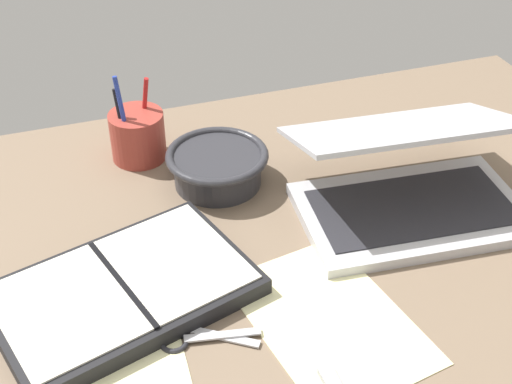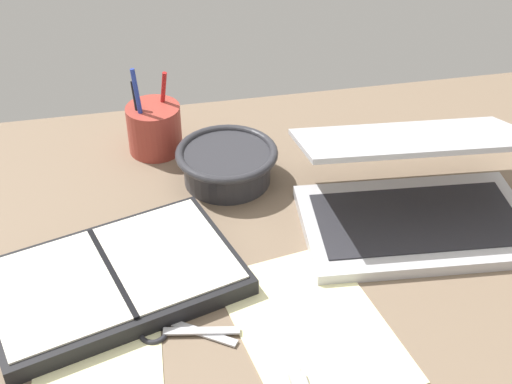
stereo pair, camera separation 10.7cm
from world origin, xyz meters
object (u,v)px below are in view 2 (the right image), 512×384
object	(u,v)px
bowl	(227,163)
pen_cup	(154,128)
scissors	(168,327)
planner	(113,278)
laptop	(415,194)

from	to	relation	value
bowl	pen_cup	distance (cm)	16.43
scissors	pen_cup	bearing A→B (deg)	109.37
bowl	pen_cup	world-z (taller)	pen_cup
pen_cup	planner	size ratio (longest dim) A/B	0.42
bowl	pen_cup	bearing A→B (deg)	132.39
laptop	bowl	bearing A→B (deg)	153.65
laptop	scissors	world-z (taller)	laptop
pen_cup	planner	xyz separation A→B (cm)	(-9.00, -34.49, -3.01)
pen_cup	scissors	size ratio (longest dim) A/B	1.27
bowl	pen_cup	size ratio (longest dim) A/B	1.03
planner	bowl	bearing A→B (deg)	31.58
pen_cup	scissors	bearing A→B (deg)	-93.06
laptop	pen_cup	world-z (taller)	pen_cup
laptop	planner	xyz separation A→B (cm)	(-46.90, -6.13, -3.43)
planner	scissors	xyz separation A→B (cm)	(6.63, -9.69, -1.12)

